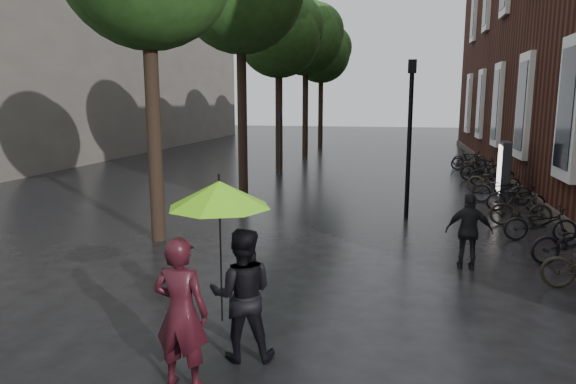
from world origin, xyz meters
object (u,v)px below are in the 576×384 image
(parked_bicycles, at_px, (501,186))
(ad_lightbox, at_px, (504,171))
(pedestrian_walking, at_px, (469,231))
(person_burgundy, at_px, (181,313))
(person_black, at_px, (242,294))
(lamp_post, at_px, (410,124))

(parked_bicycles, xyz_separation_m, ad_lightbox, (0.03, -0.02, 0.50))
(parked_bicycles, relative_size, ad_lightbox, 9.40)
(pedestrian_walking, relative_size, ad_lightbox, 0.78)
(person_burgundy, bearing_deg, ad_lightbox, -112.16)
(ad_lightbox, bearing_deg, pedestrian_walking, -99.36)
(person_black, relative_size, ad_lightbox, 0.89)
(person_black, xyz_separation_m, ad_lightbox, (5.17, 11.82, 0.11))
(person_black, relative_size, lamp_post, 0.40)
(person_burgundy, bearing_deg, pedestrian_walking, -124.11)
(pedestrian_walking, height_order, lamp_post, lamp_post)
(person_black, relative_size, pedestrian_walking, 1.13)
(ad_lightbox, bearing_deg, lamp_post, -126.58)
(pedestrian_walking, xyz_separation_m, parked_bicycles, (1.94, 7.58, -0.29))
(person_black, bearing_deg, pedestrian_walking, -140.76)
(person_burgundy, relative_size, parked_bicycles, 0.10)
(person_burgundy, xyz_separation_m, lamp_post, (2.56, 9.15, 1.70))
(person_black, height_order, ad_lightbox, ad_lightbox)
(person_burgundy, bearing_deg, person_black, -119.10)
(pedestrian_walking, xyz_separation_m, lamp_post, (-1.11, 4.11, 1.84))
(pedestrian_walking, xyz_separation_m, ad_lightbox, (1.97, 7.55, 0.21))
(parked_bicycles, bearing_deg, person_burgundy, -113.96)
(person_burgundy, height_order, pedestrian_walking, person_burgundy)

